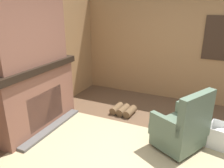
% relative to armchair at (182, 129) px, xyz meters
% --- Properties ---
extents(ground_plane, '(14.00, 14.00, 0.00)m').
position_rel_armchair_xyz_m(ground_plane, '(-0.32, -0.37, -0.36)').
color(ground_plane, brown).
extents(wood_panel_wall_left, '(0.06, 5.38, 2.48)m').
position_rel_armchair_xyz_m(wood_panel_wall_left, '(-2.74, -0.37, 0.88)').
color(wood_panel_wall_left, '#9E7247').
rests_on(wood_panel_wall_left, ground).
extents(wood_panel_wall_back, '(5.38, 0.09, 2.48)m').
position_rel_armchair_xyz_m(wood_panel_wall_back, '(-0.29, 2.05, 0.89)').
color(wood_panel_wall_back, '#9E7247').
rests_on(wood_panel_wall_back, ground).
extents(fireplace_hearth, '(0.64, 1.76, 1.19)m').
position_rel_armchair_xyz_m(fireplace_hearth, '(-2.48, -0.37, 0.23)').
color(fireplace_hearth, brown).
rests_on(fireplace_hearth, ground).
extents(chimney_breast, '(0.38, 1.46, 1.27)m').
position_rel_armchair_xyz_m(chimney_breast, '(-2.49, -0.37, 1.46)').
color(chimney_breast, brown).
rests_on(chimney_breast, fireplace_hearth).
extents(area_rug, '(3.59, 1.89, 0.01)m').
position_rel_armchair_xyz_m(area_rug, '(-0.57, -0.56, -0.36)').
color(area_rug, tan).
rests_on(area_rug, ground).
extents(armchair, '(0.88, 0.92, 1.00)m').
position_rel_armchair_xyz_m(armchair, '(0.00, 0.00, 0.00)').
color(armchair, '#516651').
rests_on(armchair, ground).
extents(firewood_stack, '(0.49, 0.41, 0.15)m').
position_rel_armchair_xyz_m(firewood_stack, '(-1.25, 0.76, -0.29)').
color(firewood_stack, brown).
rests_on(firewood_stack, ground).
extents(laundry_basket, '(0.50, 0.46, 0.36)m').
position_rel_armchair_xyz_m(laundry_basket, '(0.61, 0.34, -0.18)').
color(laundry_basket, white).
rests_on(laundry_basket, ground).
extents(oil_lamp_vase, '(0.13, 0.13, 0.26)m').
position_rel_armchair_xyz_m(oil_lamp_vase, '(-2.53, -0.85, 0.92)').
color(oil_lamp_vase, '#99B29E').
rests_on(oil_lamp_vase, fireplace_hearth).
extents(storage_case, '(0.13, 0.23, 0.13)m').
position_rel_armchair_xyz_m(storage_case, '(-2.53, -0.25, 0.89)').
color(storage_case, gray).
rests_on(storage_case, fireplace_hearth).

